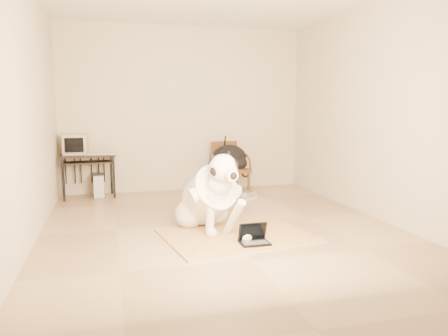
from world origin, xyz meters
name	(u,v)px	position (x,y,z in m)	size (l,w,h in m)	color
floor	(217,223)	(0.00, 0.00, 0.00)	(4.50, 4.50, 0.00)	tan
wall_back	(184,109)	(0.00, 2.25, 1.35)	(4.50, 4.50, 0.00)	beige
wall_front	(296,113)	(0.00, -2.25, 1.35)	(4.50, 4.50, 0.00)	beige
wall_left	(31,111)	(-2.00, 0.00, 1.35)	(4.50, 4.50, 0.00)	beige
wall_right	(368,110)	(2.00, 0.00, 1.35)	(4.50, 4.50, 0.00)	beige
rug	(237,235)	(0.08, -0.57, 0.01)	(1.69, 1.40, 0.02)	#D45B12
dog	(210,197)	(-0.15, -0.28, 0.39)	(0.70, 1.29, 0.98)	silver
laptop	(254,238)	(0.17, -0.90, 0.07)	(0.30, 0.22, 0.21)	black
computer_desk	(88,161)	(-1.55, 1.98, 0.58)	(0.84, 0.51, 0.67)	black
crt_monitor	(76,144)	(-1.72, 2.06, 0.82)	(0.37, 0.36, 0.31)	tan
desk_keyboard	(102,154)	(-1.33, 1.91, 0.68)	(0.42, 0.16, 0.03)	tan
pc_tower	(99,185)	(-1.40, 2.01, 0.18)	(0.17, 0.39, 0.36)	#4B4B4D
rattan_chair	(229,167)	(0.67, 1.88, 0.41)	(0.62, 0.61, 0.82)	brown
backpack	(231,158)	(0.68, 1.79, 0.57)	(0.55, 0.49, 0.41)	black
sneaker_left	(226,196)	(0.46, 1.26, 0.05)	(0.26, 0.36, 0.12)	white
sneaker_right	(249,196)	(0.81, 1.24, 0.05)	(0.32, 0.30, 0.11)	white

